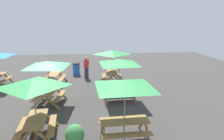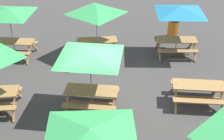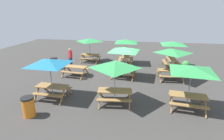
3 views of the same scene
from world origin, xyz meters
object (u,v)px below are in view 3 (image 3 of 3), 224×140
Objects in this scene: picnic_table_5 at (115,68)px; person_standing at (70,57)px; trash_bin_blue at (54,63)px; picnic_table_3 at (50,65)px; picnic_table_0 at (173,45)px; picnic_table_7 at (75,69)px; picnic_table_2 at (173,53)px; picnic_table_8 at (124,52)px; picnic_table_4 at (126,43)px; picnic_table_6 at (192,72)px; potted_plant_0 at (186,67)px; picnic_table_1 at (90,42)px; trash_bin_orange at (29,107)px.

person_standing is at bearing -56.25° from picnic_table_5.
picnic_table_3 is at bearing 116.06° from trash_bin_blue.
picnic_table_5 is (3.97, 7.26, 0.00)m from picnic_table_0.
picnic_table_3 is 1.46× the size of picnic_table_7.
picnic_table_0 is at bearing -102.77° from picnic_table_2.
picnic_table_3 is 1.01× the size of picnic_table_8.
picnic_table_2 is 8.66m from person_standing.
picnic_table_4 is at bearing -97.87° from picnic_table_0.
picnic_table_6 is 10.49m from person_standing.
picnic_table_1 is at bearing -14.53° from potted_plant_0.
trash_bin_blue is 1.46m from person_standing.
picnic_table_4 is at bearing -177.58° from picnic_table_1.
picnic_table_6 is (-3.73, -0.06, 0.00)m from picnic_table_5.
picnic_table_5 is (-3.59, -0.02, 0.00)m from picnic_table_3.
picnic_table_6 is at bearing 78.91° from potted_plant_0.
picnic_table_3 is 2.58× the size of potted_plant_0.
picnic_table_8 is at bearing 12.51° from person_standing.
trash_bin_orange is at bearing 35.40° from picnic_table_2.
picnic_table_3 and picnic_table_4 have the same top height.
picnic_table_5 reaches higher than potted_plant_0.
picnic_table_0 is 2.58× the size of potted_plant_0.
picnic_table_1 reaches higher than potted_plant_0.
trash_bin_blue is at bearing -72.03° from trash_bin_orange.
trash_bin_orange is at bearing -48.14° from person_standing.
trash_bin_blue is at bearing -20.96° from picnic_table_6.
picnic_table_1 is 2.48m from person_standing.
picnic_table_3 is at bearing 54.96° from picnic_table_8.
picnic_table_4 is 2.88× the size of trash_bin_orange.
trash_bin_orange is at bearing -42.37° from picnic_table_0.
picnic_table_4 is 5.55m from potted_plant_0.
potted_plant_0 is (-1.34, -1.48, -1.36)m from picnic_table_2.
picnic_table_0 is at bearing -130.26° from trash_bin_orange.
picnic_table_1 is 0.83× the size of picnic_table_8.
picnic_table_7 is (3.65, -3.68, -1.43)m from picnic_table_5.
picnic_table_7 is at bearing 11.80° from picnic_table_8.
picnic_table_3 is at bearing -5.88° from picnic_table_5.
person_standing is (8.38, -1.87, -1.10)m from picnic_table_2.
picnic_table_8 is 1.68× the size of person_standing.
picnic_table_0 is 2.38m from potted_plant_0.
picnic_table_6 is 1.46× the size of picnic_table_7.
picnic_table_0 is 8.54m from picnic_table_7.
picnic_table_1 is 2.38× the size of trash_bin_blue.
picnic_table_6 is 2.87× the size of trash_bin_blue.
picnic_table_1 is at bearing -70.93° from picnic_table_5.
trash_bin_orange is 11.36m from potted_plant_0.
picnic_table_0 is 10.49m from picnic_table_3.
person_standing is at bearing -13.54° from picnic_table_8.
person_standing is (1.28, -2.21, 0.32)m from picnic_table_7.
picnic_table_8 is at bearing -51.71° from picnic_table_0.
picnic_table_8 is (-0.20, 3.73, 0.00)m from picnic_table_4.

